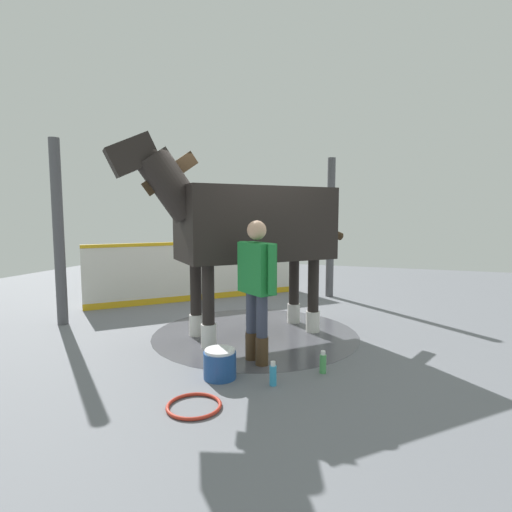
{
  "coord_description": "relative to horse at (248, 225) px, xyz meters",
  "views": [
    {
      "loc": [
        -1.96,
        5.51,
        1.72
      ],
      "look_at": [
        -0.32,
        0.68,
        1.19
      ],
      "focal_mm": 28.1,
      "sensor_mm": 36.0,
      "label": 1
    }
  ],
  "objects": [
    {
      "name": "roof_post_near",
      "position": [
        2.95,
        0.42,
        -0.14
      ],
      "size": [
        0.16,
        0.16,
        2.87
      ],
      "primitive_type": "cylinder",
      "color": "#4C4C51",
      "rests_on": "ground"
    },
    {
      "name": "horse",
      "position": [
        0.0,
        0.0,
        0.0
      ],
      "size": [
        2.65,
        2.57,
        2.72
      ],
      "rotation": [
        0.0,
        0.0,
        0.77
      ],
      "color": "black",
      "rests_on": "ground"
    },
    {
      "name": "barrier_wall",
      "position": [
        1.69,
        -1.93,
        -1.02
      ],
      "size": [
        3.27,
        3.15,
        1.18
      ],
      "color": "silver",
      "rests_on": "ground"
    },
    {
      "name": "handler",
      "position": [
        -0.46,
        0.97,
        -0.62
      ],
      "size": [
        0.55,
        0.46,
        1.65
      ],
      "rotation": [
        0.0,
        0.0,
        4.07
      ],
      "color": "#47331E",
      "rests_on": "ground"
    },
    {
      "name": "roof_post_far",
      "position": [
        -0.7,
        -3.09,
        -0.14
      ],
      "size": [
        0.16,
        0.16,
        2.87
      ],
      "primitive_type": "cylinder",
      "color": "#4C4C51",
      "rests_on": "ground"
    },
    {
      "name": "wet_patch",
      "position": [
        -0.08,
        -0.08,
        -1.57
      ],
      "size": [
        2.95,
        2.95,
        0.0
      ],
      "primitive_type": "cylinder",
      "color": "#4C4C54",
      "rests_on": "ground"
    },
    {
      "name": "ground_plane",
      "position": [
        0.05,
        -0.23,
        -1.58
      ],
      "size": [
        16.0,
        16.0,
        0.02
      ],
      "primitive_type": "cube",
      "color": "slate"
    },
    {
      "name": "bottle_shampoo",
      "position": [
        -0.82,
        1.53,
        -1.46
      ],
      "size": [
        0.07,
        0.07,
        0.25
      ],
      "color": "#3399CC",
      "rests_on": "ground"
    },
    {
      "name": "wash_bucket",
      "position": [
        -0.24,
        1.54,
        -1.42
      ],
      "size": [
        0.35,
        0.35,
        0.31
      ],
      "color": "#1E478C",
      "rests_on": "ground"
    },
    {
      "name": "hose_coil",
      "position": [
        -0.28,
        2.21,
        -1.55
      ],
      "size": [
        0.5,
        0.5,
        0.03
      ],
      "primitive_type": "torus",
      "color": "#B72D1E",
      "rests_on": "ground"
    },
    {
      "name": "bottle_spray",
      "position": [
        -1.25,
        1.05,
        -1.46
      ],
      "size": [
        0.07,
        0.07,
        0.25
      ],
      "color": "#4CA559",
      "rests_on": "ground"
    }
  ]
}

